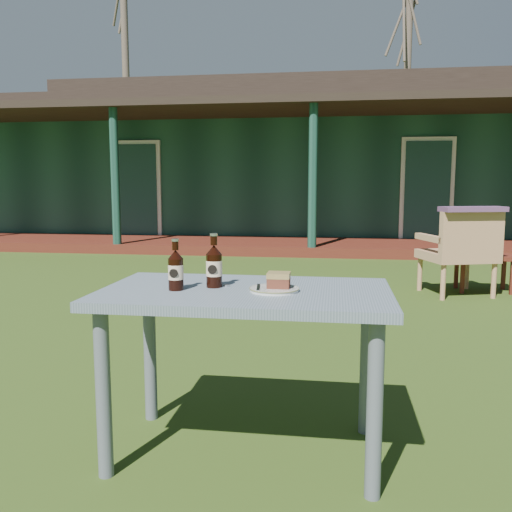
% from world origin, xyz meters
% --- Properties ---
extents(ground, '(80.00, 80.00, 0.00)m').
position_xyz_m(ground, '(0.00, 0.00, 0.00)').
color(ground, '#334916').
extents(pavilion, '(15.80, 8.30, 3.45)m').
position_xyz_m(pavilion, '(-0.00, 9.39, 1.61)').
color(pavilion, '#183F32').
rests_on(pavilion, ground).
extents(tree_left, '(0.28, 0.28, 10.50)m').
position_xyz_m(tree_left, '(-8.00, 17.50, 5.25)').
color(tree_left, brown).
rests_on(tree_left, ground).
extents(tree_mid, '(0.28, 0.28, 9.50)m').
position_xyz_m(tree_mid, '(3.00, 18.50, 4.75)').
color(tree_mid, brown).
rests_on(tree_mid, ground).
extents(cafe_table, '(1.20, 0.70, 0.72)m').
position_xyz_m(cafe_table, '(0.00, -1.60, 0.62)').
color(cafe_table, slate).
rests_on(cafe_table, ground).
extents(plate, '(0.20, 0.20, 0.01)m').
position_xyz_m(plate, '(0.12, -1.63, 0.73)').
color(plate, silver).
rests_on(plate, cafe_table).
extents(cake_slice, '(0.09, 0.09, 0.06)m').
position_xyz_m(cake_slice, '(0.14, -1.61, 0.77)').
color(cake_slice, '#5B2B1D').
rests_on(cake_slice, plate).
extents(fork, '(0.03, 0.14, 0.00)m').
position_xyz_m(fork, '(0.06, -1.64, 0.74)').
color(fork, silver).
rests_on(fork, plate).
extents(cola_bottle_near, '(0.07, 0.07, 0.23)m').
position_xyz_m(cola_bottle_near, '(-0.14, -1.58, 0.81)').
color(cola_bottle_near, black).
rests_on(cola_bottle_near, cafe_table).
extents(cola_bottle_far, '(0.06, 0.07, 0.21)m').
position_xyz_m(cola_bottle_far, '(-0.28, -1.66, 0.81)').
color(cola_bottle_far, black).
rests_on(cola_bottle_far, cafe_table).
extents(bottle_cap, '(0.03, 0.03, 0.01)m').
position_xyz_m(bottle_cap, '(-0.09, -1.55, 0.72)').
color(bottle_cap, silver).
rests_on(bottle_cap, cafe_table).
extents(armchair_left, '(0.81, 0.78, 0.89)m').
position_xyz_m(armchair_left, '(1.66, 2.00, 0.50)').
color(armchair_left, tan).
rests_on(armchair_left, ground).
extents(floral_throw, '(0.68, 0.39, 0.05)m').
position_xyz_m(floral_throw, '(1.71, 1.83, 0.91)').
color(floral_throw, '#623C63').
rests_on(floral_throw, armchair_left).
extents(side_table, '(0.60, 0.40, 0.40)m').
position_xyz_m(side_table, '(1.96, 2.29, 0.34)').
color(side_table, '#531E14').
rests_on(side_table, ground).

